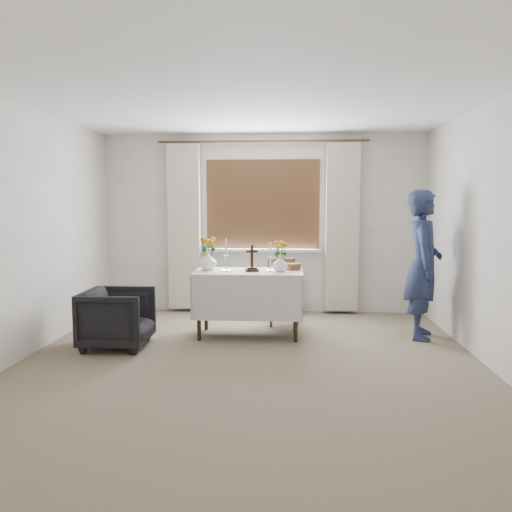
% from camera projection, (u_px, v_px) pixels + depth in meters
% --- Properties ---
extents(ground, '(5.00, 5.00, 0.00)m').
position_uv_depth(ground, '(249.00, 368.00, 4.67)').
color(ground, '#85785B').
rests_on(ground, ground).
extents(altar_table, '(1.24, 0.64, 0.76)m').
position_uv_depth(altar_table, '(249.00, 304.00, 5.77)').
color(altar_table, silver).
rests_on(altar_table, ground).
extents(wooden_chair, '(0.43, 0.43, 0.83)m').
position_uv_depth(wooden_chair, '(283.00, 292.00, 6.35)').
color(wooden_chair, '#522C1C').
rests_on(wooden_chair, ground).
extents(armchair, '(0.70, 0.68, 0.63)m').
position_uv_depth(armchair, '(117.00, 318.00, 5.32)').
color(armchair, black).
rests_on(armchair, ground).
extents(person, '(0.53, 0.69, 1.69)m').
position_uv_depth(person, '(423.00, 265.00, 5.65)').
color(person, navy).
rests_on(person, ground).
extents(radiator, '(1.10, 0.10, 0.60)m').
position_uv_depth(radiator, '(262.00, 291.00, 7.04)').
color(radiator, silver).
rests_on(radiator, ground).
extents(wooden_cross, '(0.17, 0.14, 0.31)m').
position_uv_depth(wooden_cross, '(252.00, 258.00, 5.68)').
color(wooden_cross, black).
rests_on(wooden_cross, altar_table).
extents(candlestick_left, '(0.14, 0.14, 0.38)m').
position_uv_depth(candlestick_left, '(226.00, 255.00, 5.69)').
color(candlestick_left, silver).
rests_on(candlestick_left, altar_table).
extents(candlestick_right, '(0.12, 0.12, 0.33)m').
position_uv_depth(candlestick_right, '(270.00, 257.00, 5.70)').
color(candlestick_right, silver).
rests_on(candlestick_right, altar_table).
extents(flower_vase_left, '(0.23, 0.23, 0.21)m').
position_uv_depth(flower_vase_left, '(208.00, 261.00, 5.79)').
color(flower_vase_left, white).
rests_on(flower_vase_left, altar_table).
extents(flower_vase_right, '(0.20, 0.20, 0.18)m').
position_uv_depth(flower_vase_right, '(280.00, 264.00, 5.66)').
color(flower_vase_right, white).
rests_on(flower_vase_right, altar_table).
extents(wicker_basket, '(0.21, 0.21, 0.07)m').
position_uv_depth(wicker_basket, '(293.00, 266.00, 5.85)').
color(wicker_basket, brown).
rests_on(wicker_basket, altar_table).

